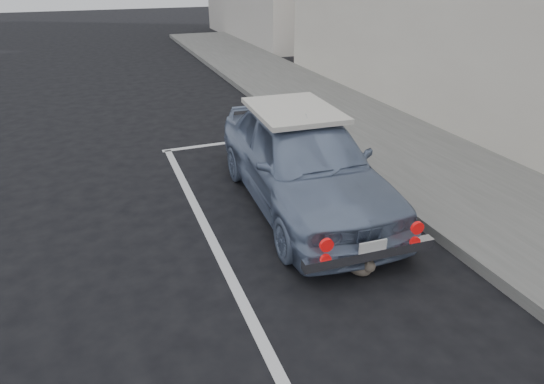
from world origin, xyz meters
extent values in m
cube|color=#60605C|center=(3.20, 2.00, 0.07)|extent=(2.80, 40.00, 0.15)
cube|color=black|center=(4.66, 4.00, 1.40)|extent=(0.10, 16.00, 2.40)
cube|color=silver|center=(0.50, 6.50, 0.00)|extent=(3.00, 0.12, 0.01)
cube|color=silver|center=(-0.90, 3.00, 0.00)|extent=(0.12, 7.00, 0.01)
imported|color=#788AAA|center=(0.62, 3.61, 0.70)|extent=(1.85, 4.18, 1.40)
cube|color=silver|center=(0.64, 4.02, 1.33)|extent=(1.23, 1.62, 0.07)
cube|color=silver|center=(0.52, 1.60, 0.38)|extent=(1.57, 0.20, 0.12)
cube|color=white|center=(0.51, 1.56, 0.48)|extent=(0.33, 0.04, 0.17)
cylinder|color=red|center=(-0.03, 1.60, 0.62)|extent=(0.15, 0.05, 0.15)
cylinder|color=red|center=(1.06, 1.55, 0.62)|extent=(0.15, 0.05, 0.15)
cylinder|color=red|center=(-0.03, 1.60, 0.44)|extent=(0.12, 0.05, 0.12)
cylinder|color=red|center=(1.06, 1.55, 0.44)|extent=(0.12, 0.05, 0.12)
ellipsoid|color=#6A5F51|center=(0.50, 1.78, 0.11)|extent=(0.33, 0.40, 0.21)
sphere|color=#6A5F51|center=(0.56, 1.63, 0.18)|extent=(0.13, 0.13, 0.13)
cone|color=#6A5F51|center=(0.52, 1.62, 0.25)|extent=(0.04, 0.04, 0.05)
cone|color=#6A5F51|center=(0.59, 1.65, 0.25)|extent=(0.04, 0.04, 0.05)
cylinder|color=#6A5F51|center=(0.49, 1.96, 0.04)|extent=(0.18, 0.18, 0.03)
camera|label=1|loc=(-1.98, -1.87, 3.20)|focal=30.00mm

